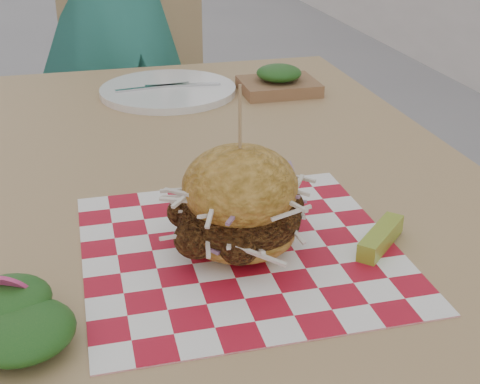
# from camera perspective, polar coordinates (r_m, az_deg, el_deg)

# --- Properties ---
(diner) EXTENTS (0.67, 0.52, 1.61)m
(diner) POSITION_cam_1_polar(r_m,az_deg,el_deg) (2.08, -10.59, 15.58)
(diner) COLOR teal
(diner) RESTS_ON ground
(patio_table) EXTENTS (0.80, 1.20, 0.75)m
(patio_table) POSITION_cam_1_polar(r_m,az_deg,el_deg) (1.03, -2.77, -1.94)
(patio_table) COLOR tan
(patio_table) RESTS_ON ground
(patio_chair) EXTENTS (0.42, 0.43, 0.95)m
(patio_chair) POSITION_cam_1_polar(r_m,az_deg,el_deg) (2.01, -8.58, 8.06)
(patio_chair) COLOR tan
(patio_chair) RESTS_ON ground
(paper_liner) EXTENTS (0.36, 0.36, 0.00)m
(paper_liner) POSITION_cam_1_polar(r_m,az_deg,el_deg) (0.78, 0.00, -4.90)
(paper_liner) COLOR #B51227
(paper_liner) RESTS_ON patio_table
(sandwich) EXTENTS (0.17, 0.17, 0.20)m
(sandwich) POSITION_cam_1_polar(r_m,az_deg,el_deg) (0.75, 0.00, -1.26)
(sandwich) COLOR #C38D37
(sandwich) RESTS_ON paper_liner
(pickle_spear) EXTENTS (0.08, 0.08, 0.02)m
(pickle_spear) POSITION_cam_1_polar(r_m,az_deg,el_deg) (0.80, 11.92, -3.84)
(pickle_spear) COLOR #8EA830
(pickle_spear) RESTS_ON paper_liner
(place_setting) EXTENTS (0.27, 0.27, 0.02)m
(place_setting) POSITION_cam_1_polar(r_m,az_deg,el_deg) (1.35, -6.15, 8.61)
(place_setting) COLOR white
(place_setting) RESTS_ON patio_table
(kraft_tray) EXTENTS (0.15, 0.12, 0.06)m
(kraft_tray) POSITION_cam_1_polar(r_m,az_deg,el_deg) (1.35, 3.33, 9.40)
(kraft_tray) COLOR #885F3E
(kraft_tray) RESTS_ON patio_table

